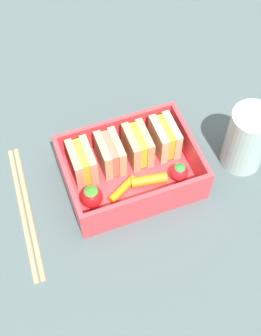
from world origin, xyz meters
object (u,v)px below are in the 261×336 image
Objects in this scene: chopstick_pair at (25,208)px; carrot_stick_far_left at (149,180)px; strawberry_left at (92,196)px; drinking_glass at (247,139)px; sandwich_center_right at (165,137)px; carrot_stick_left at (122,189)px; sandwich_left at (82,162)px; sandwich_center_left at (110,154)px; sandwich_center at (138,145)px; strawberry_far_left at (179,172)px.

carrot_stick_far_left is at bearing -8.44° from chopstick_pair.
drinking_glass reaches higher than strawberry_left.
sandwich_center_right is at bearing 22.16° from strawberry_left.
sandwich_center_right is 9.55cm from carrot_stick_left.
drinking_glass is (22.10, -5.02, 1.30)cm from sandwich_left.
sandwich_center_left is (4.04, 0.00, 0.00)cm from sandwich_left.
sandwich_center is 1.11× the size of carrot_stick_left.
sandwich_center_right is (4.04, 0.00, 0.00)cm from sandwich_center.
chopstick_pair is (-8.80, 2.77, -2.47)cm from strawberry_left.
sandwich_center is 9.82cm from strawberry_left.
chopstick_pair is (-17.18, -2.29, -3.29)cm from sandwich_center.
carrot_stick_left is (-4.00, -4.79, -1.89)cm from sandwich_center.
sandwich_center reaches higher than carrot_stick_left.
sandwich_center_left and sandwich_center have the same top height.
drinking_glass is (14.20, -0.21, 3.03)cm from carrot_stick_far_left.
carrot_stick_far_left is at bearing -131.15° from sandwich_center_right.
carrot_stick_far_left is at bearing -31.33° from sandwich_left.
drinking_glass reaches higher than sandwich_center_right.
sandwich_center_right is (12.11, 0.00, 0.00)cm from sandwich_left.
sandwich_center_right is at bearing 0.00° from sandwich_left.
sandwich_left and sandwich_center_left have the same top height.
sandwich_center_left is at bearing 146.39° from strawberry_far_left.
sandwich_center and sandwich_center_right have the same top height.
sandwich_left reaches higher than carrot_stick_left.
sandwich_center_left is 5.15cm from carrot_stick_left.
sandwich_center is 1.05× the size of carrot_stick_far_left.
carrot_stick_left is (0.03, -4.79, -1.89)cm from sandwich_center_left.
chopstick_pair is (-9.10, -2.29, -3.29)cm from sandwich_left.
sandwich_left is 1.00× the size of sandwich_center.
sandwich_left is 0.25× the size of chopstick_pair.
carrot_stick_far_left is 14.52cm from drinking_glass.
chopstick_pair is at bearing -165.88° from sandwich_left.
carrot_stick_left is at bearing -149.21° from sandwich_center_right.
sandwich_center_left is 1.68× the size of strawberry_far_left.
carrot_stick_far_left is (-4.21, -4.81, -1.72)cm from sandwich_center_right.
sandwich_left is 6.56cm from carrot_stick_left.
strawberry_far_left is (8.04, -0.57, 0.81)cm from carrot_stick_left.
strawberry_left is (-0.31, -5.06, -0.82)cm from sandwich_left.
drinking_glass is at bearing -0.84° from carrot_stick_far_left.
sandwich_center is at bearing 160.31° from drinking_glass.
carrot_stick_far_left is at bearing -92.00° from sandwich_center.
sandwich_center is (8.07, 0.00, 0.00)cm from sandwich_left.
drinking_glass is (22.41, 0.04, 2.13)cm from strawberry_left.
sandwich_center_left is 1.00× the size of sandwich_center.
sandwich_center is at bearing 126.95° from strawberry_far_left.
sandwich_left is 1.11× the size of carrot_stick_left.
sandwich_center is 0.25× the size of chopstick_pair.
carrot_stick_far_left is 0.24× the size of chopstick_pair.
sandwich_left is at bearing 86.52° from strawberry_left.
strawberry_left is 8.27cm from carrot_stick_far_left.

